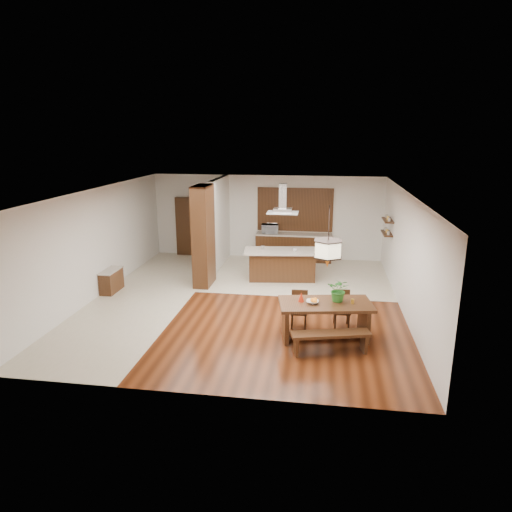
% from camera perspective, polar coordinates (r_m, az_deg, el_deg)
% --- Properties ---
extents(room_shell, '(9.00, 9.04, 2.92)m').
position_cam_1_polar(room_shell, '(11.55, -1.48, 3.95)').
color(room_shell, '#3B190A').
rests_on(room_shell, ground).
extents(tile_hallway, '(2.50, 9.00, 0.01)m').
position_cam_1_polar(tile_hallway, '(12.85, -13.63, -4.84)').
color(tile_hallway, beige).
rests_on(tile_hallway, ground).
extents(tile_kitchen, '(5.50, 4.00, 0.01)m').
position_cam_1_polar(tile_kitchen, '(14.34, 5.24, -2.37)').
color(tile_kitchen, beige).
rests_on(tile_kitchen, ground).
extents(soffit_band, '(8.00, 9.00, 0.02)m').
position_cam_1_polar(soffit_band, '(11.42, -1.50, 8.00)').
color(soffit_band, '#432010').
rests_on(soffit_band, room_shell).
extents(partition_pier, '(0.45, 1.00, 2.90)m').
position_cam_1_polar(partition_pier, '(13.12, -6.59, 2.48)').
color(partition_pier, black).
rests_on(partition_pier, ground).
extents(partition_stub, '(0.18, 2.40, 2.90)m').
position_cam_1_polar(partition_stub, '(15.11, -4.55, 4.21)').
color(partition_stub, silver).
rests_on(partition_stub, ground).
extents(hallway_console, '(0.37, 0.88, 0.63)m').
position_cam_1_polar(hallway_console, '(13.35, -17.62, -2.98)').
color(hallway_console, black).
rests_on(hallway_console, ground).
extents(hallway_doorway, '(1.10, 0.20, 2.10)m').
position_cam_1_polar(hallway_doorway, '(16.56, -8.07, 3.66)').
color(hallway_doorway, black).
rests_on(hallway_doorway, ground).
extents(rear_counter, '(2.60, 0.62, 0.95)m').
position_cam_1_polar(rear_counter, '(15.86, 4.74, 1.12)').
color(rear_counter, black).
rests_on(rear_counter, ground).
extents(kitchen_window, '(2.60, 0.08, 1.50)m').
position_cam_1_polar(kitchen_window, '(15.85, 4.90, 5.82)').
color(kitchen_window, '#96612D').
rests_on(kitchen_window, room_shell).
extents(shelf_lower, '(0.26, 0.90, 0.04)m').
position_cam_1_polar(shelf_lower, '(14.19, 16.03, 2.74)').
color(shelf_lower, black).
rests_on(shelf_lower, room_shell).
extents(shelf_upper, '(0.26, 0.90, 0.04)m').
position_cam_1_polar(shelf_upper, '(14.11, 16.14, 4.33)').
color(shelf_upper, black).
rests_on(shelf_upper, room_shell).
extents(dining_table, '(2.09, 1.29, 0.82)m').
position_cam_1_polar(dining_table, '(9.93, 8.64, -6.94)').
color(dining_table, black).
rests_on(dining_table, ground).
extents(dining_bench, '(1.63, 0.73, 0.45)m').
position_cam_1_polar(dining_bench, '(9.44, 9.27, -10.66)').
color(dining_bench, black).
rests_on(dining_bench, ground).
extents(dining_chair_left, '(0.38, 0.38, 0.84)m').
position_cam_1_polar(dining_chair_left, '(10.47, 5.40, -6.69)').
color(dining_chair_left, black).
rests_on(dining_chair_left, ground).
extents(dining_chair_right, '(0.40, 0.40, 0.84)m').
position_cam_1_polar(dining_chair_right, '(10.63, 10.68, -6.56)').
color(dining_chair_right, black).
rests_on(dining_chair_right, ground).
extents(pendant_lantern, '(0.64, 0.64, 1.31)m').
position_cam_1_polar(pendant_lantern, '(9.44, 9.04, 2.36)').
color(pendant_lantern, beige).
rests_on(pendant_lantern, room_shell).
extents(foliage_plant, '(0.55, 0.50, 0.52)m').
position_cam_1_polar(foliage_plant, '(9.88, 10.34, -4.19)').
color(foliage_plant, '#2A7025').
rests_on(foliage_plant, dining_table).
extents(fruit_bowl, '(0.26, 0.26, 0.06)m').
position_cam_1_polar(fruit_bowl, '(9.76, 7.06, -5.72)').
color(fruit_bowl, beige).
rests_on(fruit_bowl, dining_table).
extents(napkin_cone, '(0.16, 0.16, 0.21)m').
position_cam_1_polar(napkin_cone, '(9.81, 5.68, -5.11)').
color(napkin_cone, '#AC220C').
rests_on(napkin_cone, dining_table).
extents(gold_ornament, '(0.08, 0.08, 0.10)m').
position_cam_1_polar(gold_ornament, '(9.88, 11.97, -5.56)').
color(gold_ornament, gold).
rests_on(gold_ornament, dining_table).
extents(kitchen_island, '(2.34, 1.24, 0.93)m').
position_cam_1_polar(kitchen_island, '(13.74, 3.26, -1.06)').
color(kitchen_island, black).
rests_on(kitchen_island, ground).
extents(range_hood, '(0.90, 0.55, 0.87)m').
position_cam_1_polar(range_hood, '(13.33, 3.39, 7.19)').
color(range_hood, silver).
rests_on(range_hood, room_shell).
extents(island_cup, '(0.11, 0.11, 0.09)m').
position_cam_1_polar(island_cup, '(13.47, 4.89, 0.76)').
color(island_cup, white).
rests_on(island_cup, kitchen_island).
extents(microwave, '(0.62, 0.46, 0.31)m').
position_cam_1_polar(microwave, '(15.76, 1.73, 3.44)').
color(microwave, '#B5B7BC').
rests_on(microwave, rear_counter).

